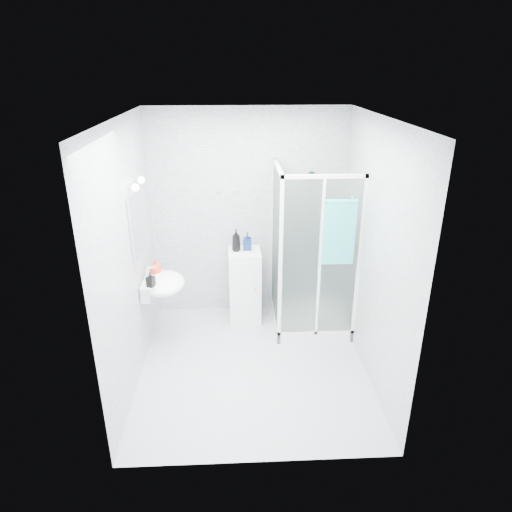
{
  "coord_description": "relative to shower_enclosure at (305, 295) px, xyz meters",
  "views": [
    {
      "loc": [
        -0.17,
        -4.1,
        3.03
      ],
      "look_at": [
        0.05,
        0.35,
        1.15
      ],
      "focal_mm": 32.0,
      "sensor_mm": 36.0,
      "label": 1
    }
  ],
  "objects": [
    {
      "name": "wall_hooks",
      "position": [
        -0.92,
        0.49,
        1.17
      ],
      "size": [
        0.23,
        0.06,
        0.03
      ],
      "color": "silver",
      "rests_on": "room"
    },
    {
      "name": "hand_towel",
      "position": [
        0.26,
        -0.4,
        0.97
      ],
      "size": [
        0.34,
        0.05,
        0.72
      ],
      "color": "#2FB1B0",
      "rests_on": "shower_enclosure"
    },
    {
      "name": "mirror",
      "position": [
        -1.85,
        -0.32,
        1.05
      ],
      "size": [
        0.02,
        0.6,
        0.7
      ],
      "primitive_type": "cube",
      "color": "white",
      "rests_on": "room"
    },
    {
      "name": "room",
      "position": [
        -0.67,
        -0.77,
        0.85
      ],
      "size": [
        2.4,
        2.6,
        2.6
      ],
      "color": "silver",
      "rests_on": "ground"
    },
    {
      "name": "vanity_lights",
      "position": [
        -1.8,
        -0.32,
        1.47
      ],
      "size": [
        0.1,
        0.4,
        0.08
      ],
      "color": "silver",
      "rests_on": "room"
    },
    {
      "name": "storage_cabinet",
      "position": [
        -0.73,
        0.24,
        0.02
      ],
      "size": [
        0.4,
        0.42,
        0.94
      ],
      "rotation": [
        0.0,
        0.0,
        0.02
      ],
      "color": "white",
      "rests_on": "ground"
    },
    {
      "name": "soap_dispenser_black",
      "position": [
        -1.73,
        -0.51,
        0.5
      ],
      "size": [
        0.1,
        0.1,
        0.17
      ],
      "primitive_type": "imported",
      "rotation": [
        0.0,
        0.0,
        -0.42
      ],
      "color": "black",
      "rests_on": "wall_basin"
    },
    {
      "name": "shampoo_bottle_a",
      "position": [
        -0.82,
        0.25,
        0.63
      ],
      "size": [
        0.11,
        0.11,
        0.27
      ],
      "primitive_type": "imported",
      "rotation": [
        0.0,
        0.0,
        0.06
      ],
      "color": "black",
      "rests_on": "storage_cabinet"
    },
    {
      "name": "shampoo_bottle_b",
      "position": [
        -0.69,
        0.28,
        0.6
      ],
      "size": [
        0.1,
        0.11,
        0.22
      ],
      "primitive_type": "imported",
      "rotation": [
        0.0,
        0.0,
        -0.07
      ],
      "color": "#0D204F",
      "rests_on": "storage_cabinet"
    },
    {
      "name": "shower_enclosure",
      "position": [
        0.0,
        0.0,
        0.0
      ],
      "size": [
        0.9,
        0.95,
        2.0
      ],
      "color": "white",
      "rests_on": "ground"
    },
    {
      "name": "wall_basin",
      "position": [
        -1.66,
        -0.32,
        0.35
      ],
      "size": [
        0.46,
        0.56,
        0.35
      ],
      "color": "white",
      "rests_on": "ground"
    },
    {
      "name": "soap_dispenser_orange",
      "position": [
        -1.73,
        -0.2,
        0.5
      ],
      "size": [
        0.18,
        0.18,
        0.17
      ],
      "primitive_type": "imported",
      "rotation": [
        0.0,
        0.0,
        0.41
      ],
      "color": "red",
      "rests_on": "wall_basin"
    }
  ]
}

